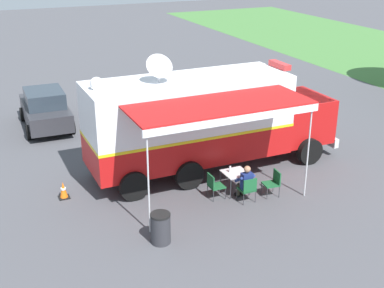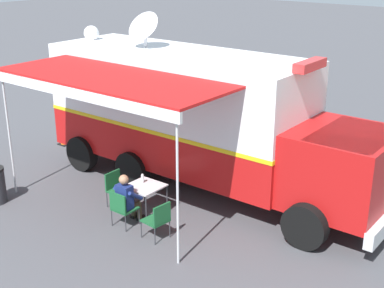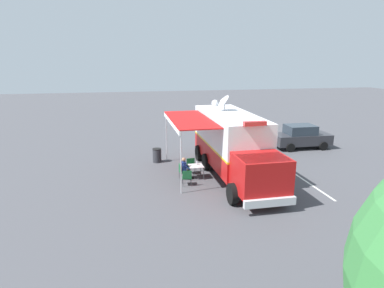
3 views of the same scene
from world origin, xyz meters
TOP-DOWN VIEW (x-y plane):
  - ground_plane at (0.00, 0.00)m, footprint 100.00×100.00m
  - lot_stripe at (-3.70, 2.75)m, footprint 0.16×4.80m
  - command_truck at (0.03, 0.75)m, footprint 4.92×9.51m
  - folding_table at (2.16, 0.77)m, footprint 0.81×0.81m
  - water_bottle at (2.06, 0.61)m, footprint 0.07×0.07m
  - folding_chair_at_table at (2.96, 0.80)m, footprint 0.48×0.48m
  - folding_chair_beside_table at (2.27, -0.08)m, footprint 0.48×0.48m
  - folding_chair_spare_by_truck at (2.86, 1.82)m, footprint 0.52×0.52m
  - seated_responder at (2.77, 0.80)m, footprint 0.66×0.55m
  - trash_bin at (4.03, -2.61)m, footprint 0.57×0.57m
  - traffic_cone at (0.23, -4.60)m, footprint 0.36×0.36m
  - car_behind_truck at (-6.92, -3.99)m, footprint 4.23×2.08m

SIDE VIEW (x-z plane):
  - ground_plane at x=0.00m, z-range 0.00..0.00m
  - lot_stripe at x=-3.70m, z-range 0.00..0.01m
  - traffic_cone at x=0.23m, z-range -0.01..0.57m
  - trash_bin at x=4.03m, z-range 0.00..0.91m
  - folding_chair_at_table at x=2.96m, z-range 0.08..0.95m
  - folding_chair_beside_table at x=2.27m, z-range 0.08..0.95m
  - folding_chair_spare_by_truck at x=2.86m, z-range 0.08..0.95m
  - seated_responder at x=2.77m, z-range 0.03..1.28m
  - folding_table at x=2.16m, z-range 0.31..1.04m
  - water_bottle at x=2.06m, z-range 0.72..0.95m
  - car_behind_truck at x=-6.92m, z-range 0.00..1.76m
  - command_truck at x=0.03m, z-range -0.32..4.21m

